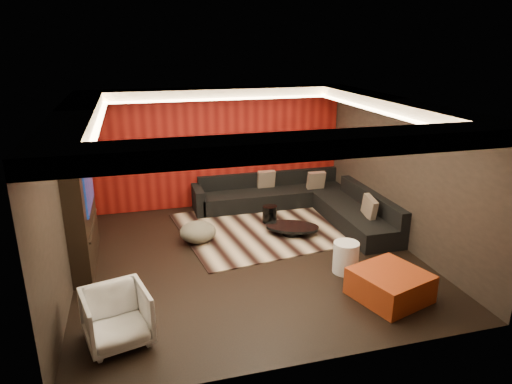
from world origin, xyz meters
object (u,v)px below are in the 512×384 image
object	(u,v)px
coffee_table	(292,230)
orange_ottoman	(390,285)
white_side_table	(346,257)
armchair	(117,317)
sectional_sofa	(302,202)
drum_stool	(270,214)

from	to	relation	value
coffee_table	orange_ottoman	xyz separation A→B (m)	(0.65, -2.66, 0.11)
white_side_table	armchair	xyz separation A→B (m)	(-3.74, -0.97, 0.10)
coffee_table	white_side_table	distance (m)	1.77
white_side_table	sectional_sofa	bearing A→B (deg)	84.55
white_side_table	armchair	size ratio (longest dim) A/B	0.67
drum_stool	coffee_table	bearing A→B (deg)	-71.29
drum_stool	armchair	distance (m)	4.65
drum_stool	armchair	xyz separation A→B (m)	(-3.13, -3.44, 0.17)
armchair	orange_ottoman	bearing A→B (deg)	-13.84
white_side_table	armchair	world-z (taller)	armchair
coffee_table	drum_stool	size ratio (longest dim) A/B	2.98
drum_stool	white_side_table	world-z (taller)	white_side_table
drum_stool	white_side_table	xyz separation A→B (m)	(0.61, -2.47, 0.07)
drum_stool	white_side_table	size ratio (longest dim) A/B	0.68
white_side_table	sectional_sofa	xyz separation A→B (m)	(0.27, 2.83, -0.01)
drum_stool	sectional_sofa	world-z (taller)	sectional_sofa
orange_ottoman	armchair	size ratio (longest dim) A/B	1.21
armchair	sectional_sofa	world-z (taller)	sectional_sofa
white_side_table	drum_stool	bearing A→B (deg)	103.90
white_side_table	orange_ottoman	world-z (taller)	white_side_table
armchair	coffee_table	bearing A→B (deg)	24.27
orange_ottoman	armchair	world-z (taller)	armchair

